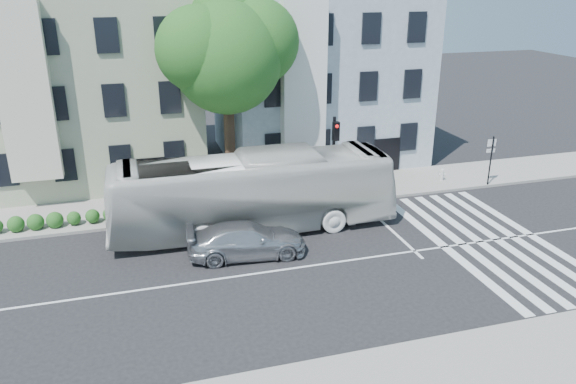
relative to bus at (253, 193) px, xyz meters
name	(u,v)px	position (x,y,z in m)	size (l,w,h in m)	color
ground	(271,271)	(-0.24, -4.25, -1.86)	(120.00, 120.00, 0.00)	black
sidewalk_far	(234,200)	(-0.24, 3.75, -1.79)	(80.00, 4.00, 0.15)	gray
building_left	(89,83)	(-7.24, 10.75, 3.64)	(12.00, 10.00, 11.00)	#979F85
building_right	(317,72)	(6.76, 10.75, 3.64)	(12.00, 10.00, 11.00)	#8F9CAA
street_tree	(227,50)	(-0.18, 4.48, 5.97)	(7.30, 5.90, 11.10)	#2D2116
bus	(253,193)	(0.00, 0.00, 0.00)	(13.38, 3.13, 3.73)	silver
sedan	(247,240)	(-0.89, -2.57, -1.13)	(5.07, 2.06, 1.47)	#B5B7BD
hedge	(92,216)	(-7.37, 2.55, -1.36)	(8.50, 0.84, 0.70)	#336320
traffic_signal	(334,150)	(4.65, 1.69, 1.20)	(0.50, 0.55, 4.75)	black
fire_hydrant	(442,174)	(11.99, 3.23, -1.35)	(0.40, 0.23, 0.71)	#BCBBB7
far_sign_pole	(491,155)	(14.15, 1.89, 0.06)	(0.51, 0.17, 2.84)	black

